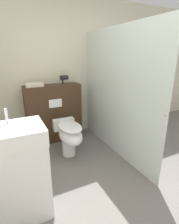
# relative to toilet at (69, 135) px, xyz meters

# --- Properties ---
(ground_plane) EXTENTS (12.00, 12.00, 0.00)m
(ground_plane) POSITION_rel_toilet_xyz_m (0.35, -1.20, -0.35)
(ground_plane) COLOR slate
(wall_back) EXTENTS (8.00, 0.06, 2.50)m
(wall_back) POSITION_rel_toilet_xyz_m (0.35, 0.88, 0.90)
(wall_back) COLOR beige
(wall_back) RESTS_ON ground_plane
(partition_panel) EXTENTS (0.96, 0.30, 1.02)m
(partition_panel) POSITION_rel_toilet_xyz_m (-0.05, 0.66, 0.16)
(partition_panel) COLOR #3D2819
(partition_panel) RESTS_ON ground_plane
(shower_glass) EXTENTS (0.04, 1.97, 1.91)m
(shower_glass) POSITION_rel_toilet_xyz_m (0.72, -0.13, 0.60)
(shower_glass) COLOR silver
(shower_glass) RESTS_ON ground_plane
(toilet) EXTENTS (0.34, 0.64, 0.54)m
(toilet) POSITION_rel_toilet_xyz_m (0.00, 0.00, 0.00)
(toilet) COLOR white
(toilet) RESTS_ON ground_plane
(sink_vanity) EXTENTS (0.58, 0.43, 1.08)m
(sink_vanity) POSITION_rel_toilet_xyz_m (-0.80, -0.77, 0.12)
(sink_vanity) COLOR white
(sink_vanity) RESTS_ON ground_plane
(hair_drier) EXTENTS (0.16, 0.08, 0.15)m
(hair_drier) POSITION_rel_toilet_xyz_m (0.19, 0.68, 0.78)
(hair_drier) COLOR black
(hair_drier) RESTS_ON partition_panel
(folded_towel) EXTENTS (0.28, 0.17, 0.06)m
(folded_towel) POSITION_rel_toilet_xyz_m (-0.34, 0.65, 0.70)
(folded_towel) COLOR beige
(folded_towel) RESTS_ON partition_panel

